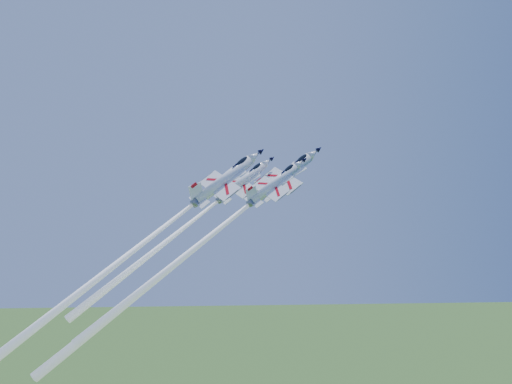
{
  "coord_description": "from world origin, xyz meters",
  "views": [
    {
      "loc": [
        -5.85,
        -111.69,
        98.04
      ],
      "look_at": [
        0.0,
        0.0,
        93.88
      ],
      "focal_mm": 40.0,
      "sensor_mm": 36.0,
      "label": 1
    }
  ],
  "objects_px": {
    "jet_lead": "(195,248)",
    "jet_left": "(181,230)",
    "jet_slot": "(127,256)",
    "jet_right": "(203,241)"
  },
  "relations": [
    {
      "from": "jet_slot",
      "to": "jet_right",
      "type": "bearing_deg",
      "value": 44.42
    },
    {
      "from": "jet_left",
      "to": "jet_slot",
      "type": "relative_size",
      "value": 0.76
    },
    {
      "from": "jet_lead",
      "to": "jet_left",
      "type": "distance_m",
      "value": 6.3
    },
    {
      "from": "jet_lead",
      "to": "jet_slot",
      "type": "distance_m",
      "value": 13.44
    },
    {
      "from": "jet_lead",
      "to": "jet_right",
      "type": "height_order",
      "value": "jet_lead"
    },
    {
      "from": "jet_left",
      "to": "jet_slot",
      "type": "bearing_deg",
      "value": -70.29
    },
    {
      "from": "jet_lead",
      "to": "jet_left",
      "type": "xyz_separation_m",
      "value": [
        -2.96,
        4.54,
        3.21
      ]
    },
    {
      "from": "jet_left",
      "to": "jet_right",
      "type": "distance_m",
      "value": 15.44
    },
    {
      "from": "jet_lead",
      "to": "jet_slot",
      "type": "xyz_separation_m",
      "value": [
        -12.1,
        -5.83,
        -0.43
      ]
    },
    {
      "from": "jet_lead",
      "to": "jet_left",
      "type": "height_order",
      "value": "jet_lead"
    }
  ]
}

